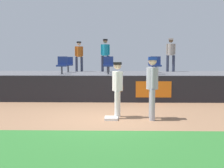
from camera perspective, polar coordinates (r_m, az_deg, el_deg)
The scene contains 16 objects.
ground_plane at distance 8.38m, azimuth -1.60°, elevation -7.41°, with size 60.00×60.00×0.00m, color #936B4C.
grass_foreground_strip at distance 5.72m, azimuth -3.02°, elevation -13.41°, with size 18.00×2.80×0.01m, color #2D722D.
first_base at distance 8.30m, azimuth -0.15°, elevation -7.24°, with size 0.40×0.40×0.08m, color white.
player_fielder_home at distance 8.44m, azimuth 1.22°, elevation -0.39°, with size 0.38×0.54×1.75m.
player_runner_visitor at distance 8.28m, azimuth 8.47°, elevation 0.08°, with size 0.38×0.53×1.90m.
field_wall at distance 11.57m, azimuth -0.74°, elevation -1.05°, with size 18.00×0.26×1.14m.
bleacher_platform at distance 14.13m, azimuth -0.41°, elevation 0.07°, with size 18.00×4.80×1.13m, color #59595E.
seat_front_center at distance 12.95m, azimuth -0.78°, elevation 4.20°, with size 0.47×0.44×0.84m.
seat_back_left at distance 14.99m, azimuth -9.19°, elevation 4.27°, with size 0.47×0.44×0.84m.
seat_front_left at distance 13.21m, azimuth -10.49°, elevation 4.14°, with size 0.46×0.44×0.84m.
seat_front_right at distance 13.06m, azimuth 9.21°, elevation 4.15°, with size 0.48×0.44×0.84m.
seat_back_center at distance 14.75m, azimuth -0.91°, elevation 4.33°, with size 0.48×0.44×0.84m.
seat_back_right at distance 14.86m, azimuth 8.59°, elevation 4.27°, with size 0.46×0.44×0.84m.
spectator_hooded at distance 15.85m, azimuth -6.96°, elevation 6.25°, with size 0.46×0.41×1.72m.
spectator_capped at distance 15.95m, azimuth 12.27°, elevation 6.52°, with size 0.52×0.44×1.90m.
spectator_casual at distance 15.59m, azimuth -1.43°, elevation 6.59°, with size 0.52×0.40×1.85m.
Camera 1 is at (0.41, -8.17, 1.83)m, focal length 43.40 mm.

